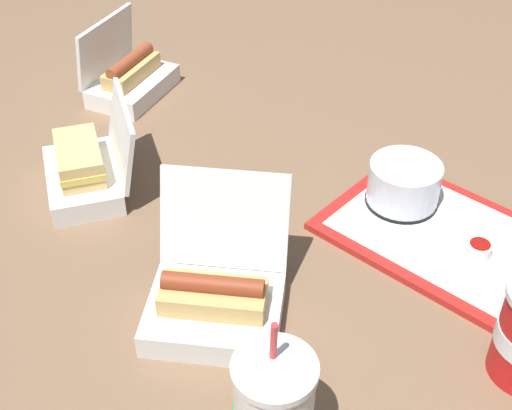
% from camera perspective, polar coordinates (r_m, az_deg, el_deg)
% --- Properties ---
extents(ground_plane, '(3.20, 3.20, 0.00)m').
position_cam_1_polar(ground_plane, '(1.19, 0.67, -1.38)').
color(ground_plane, brown).
extents(food_tray, '(0.39, 0.29, 0.01)m').
position_cam_1_polar(food_tray, '(1.20, 14.74, -2.45)').
color(food_tray, red).
rests_on(food_tray, ground_plane).
extents(cake_container, '(0.12, 0.12, 0.08)m').
position_cam_1_polar(cake_container, '(1.22, 11.73, 1.59)').
color(cake_container, black).
rests_on(cake_container, food_tray).
extents(ketchup_cup, '(0.04, 0.04, 0.02)m').
position_cam_1_polar(ketchup_cup, '(1.16, 17.41, -3.39)').
color(ketchup_cup, white).
rests_on(ketchup_cup, food_tray).
extents(napkin_stack, '(0.11, 0.11, 0.00)m').
position_cam_1_polar(napkin_stack, '(1.20, 17.52, -2.23)').
color(napkin_stack, white).
rests_on(napkin_stack, food_tray).
extents(plastic_fork, '(0.11, 0.02, 0.00)m').
position_cam_1_polar(plastic_fork, '(1.14, 15.83, -4.53)').
color(plastic_fork, white).
rests_on(plastic_fork, food_tray).
extents(clamshell_hotdog_left, '(0.26, 0.27, 0.18)m').
position_cam_1_polar(clamshell_hotdog_left, '(1.01, -3.28, -7.37)').
color(clamshell_hotdog_left, white).
rests_on(clamshell_hotdog_left, ground_plane).
extents(clamshell_sandwich_right, '(0.25, 0.24, 0.16)m').
position_cam_1_polar(clamshell_sandwich_right, '(1.28, -13.44, 2.87)').
color(clamshell_sandwich_right, white).
rests_on(clamshell_sandwich_right, ground_plane).
extents(clamshell_hotdog_front, '(0.17, 0.21, 0.16)m').
position_cam_1_polar(clamshell_hotdog_front, '(1.55, -10.11, 10.05)').
color(clamshell_hotdog_front, white).
rests_on(clamshell_hotdog_front, ground_plane).
extents(soda_cup_corner, '(0.10, 0.10, 0.21)m').
position_cam_1_polar(soda_cup_corner, '(0.85, 1.42, -16.04)').
color(soda_cup_corner, white).
rests_on(soda_cup_corner, ground_plane).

